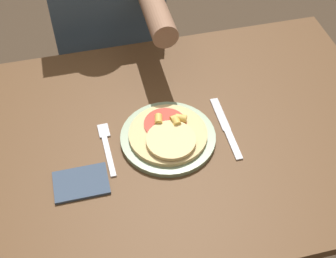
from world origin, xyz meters
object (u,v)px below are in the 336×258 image
object	(u,v)px
pizza	(169,134)
plate	(168,137)
dining_table	(162,163)
fork	(107,146)
person_diner	(108,19)
knife	(226,129)

from	to	relation	value
pizza	plate	bearing A→B (deg)	105.95
dining_table	pizza	distance (m)	0.14
pizza	dining_table	bearing A→B (deg)	140.12
plate	fork	world-z (taller)	plate
plate	pizza	bearing A→B (deg)	-74.05
plate	pizza	size ratio (longest dim) A/B	1.22
plate	person_diner	size ratio (longest dim) A/B	0.20
person_diner	knife	bearing A→B (deg)	-69.43
dining_table	plate	size ratio (longest dim) A/B	5.03
dining_table	plate	distance (m)	0.12
plate	knife	xyz separation A→B (m)	(0.16, -0.00, -0.00)
plate	person_diner	bearing A→B (deg)	96.34
dining_table	pizza	bearing A→B (deg)	-39.88
plate	pizza	distance (m)	0.02
fork	knife	size ratio (longest dim) A/B	0.80
knife	person_diner	xyz separation A→B (m)	(-0.22, 0.60, -0.03)
plate	knife	bearing A→B (deg)	-1.15
dining_table	person_diner	xyz separation A→B (m)	(-0.05, 0.58, 0.08)
pizza	person_diner	distance (m)	0.60
knife	dining_table	bearing A→B (deg)	175.54
pizza	knife	world-z (taller)	pizza
dining_table	person_diner	size ratio (longest dim) A/B	1.01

